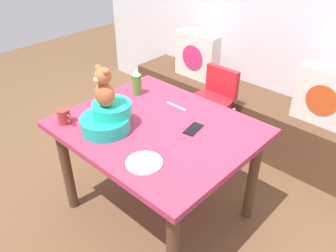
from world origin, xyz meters
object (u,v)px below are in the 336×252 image
object	(u,v)px
infant_seat_teal	(108,119)
teddy_bear	(104,88)
coffee_mug	(64,116)
cell_phone	(193,129)
pillow_floral_left	(197,56)
highchair	(212,102)
pillow_floral_right	(325,97)
ketchup_bottle	(137,83)
dinner_plate_near	(144,163)
dining_table	(157,139)

from	to	relation	value
infant_seat_teal	teddy_bear	world-z (taller)	teddy_bear
coffee_mug	cell_phone	size ratio (longest dim) A/B	0.83
pillow_floral_left	highchair	distance (m)	0.67
pillow_floral_right	ketchup_bottle	distance (m)	1.42
teddy_bear	cell_phone	xyz separation A→B (m)	(0.39, 0.35, -0.27)
dinner_plate_near	highchair	bearing A→B (deg)	108.48
pillow_floral_right	dining_table	size ratio (longest dim) A/B	0.37
highchair	coffee_mug	distance (m)	1.24
highchair	teddy_bear	bearing A→B (deg)	-92.00
pillow_floral_left	infant_seat_teal	size ratio (longest dim) A/B	1.33
ketchup_bottle	teddy_bear	bearing A→B (deg)	-64.20
pillow_floral_right	pillow_floral_left	bearing A→B (deg)	180.00
teddy_bear	ketchup_bottle	xyz separation A→B (m)	(-0.21, 0.44, -0.19)
highchair	dinner_plate_near	size ratio (longest dim) A/B	3.95
highchair	pillow_floral_left	bearing A→B (deg)	140.23
teddy_bear	pillow_floral_left	bearing A→B (deg)	107.75
pillow_floral_right	highchair	world-z (taller)	pillow_floral_right
infant_seat_teal	coffee_mug	size ratio (longest dim) A/B	2.75
teddy_bear	ketchup_bottle	distance (m)	0.52
highchair	teddy_bear	world-z (taller)	teddy_bear
pillow_floral_right	dinner_plate_near	distance (m)	1.58
pillow_floral_left	teddy_bear	size ratio (longest dim) A/B	1.76
pillow_floral_right	coffee_mug	xyz separation A→B (m)	(-1.03, -1.59, 0.11)
teddy_bear	infant_seat_teal	bearing A→B (deg)	90.00
ketchup_bottle	cell_phone	xyz separation A→B (m)	(0.60, -0.09, -0.08)
pillow_floral_right	dinner_plate_near	bearing A→B (deg)	-103.61
highchair	ketchup_bottle	distance (m)	0.71
infant_seat_teal	ketchup_bottle	world-z (taller)	ketchup_bottle
infant_seat_teal	ketchup_bottle	bearing A→B (deg)	115.83
pillow_floral_left	teddy_bear	xyz separation A→B (m)	(0.46, -1.45, 0.34)
highchair	ketchup_bottle	size ratio (longest dim) A/B	4.27
pillow_floral_left	cell_phone	bearing A→B (deg)	-52.16
dinner_plate_near	dining_table	bearing A→B (deg)	124.15
cell_phone	teddy_bear	bearing A→B (deg)	-148.35
pillow_floral_left	dinner_plate_near	xyz separation A→B (m)	(0.87, -1.53, 0.07)
teddy_bear	dining_table	bearing A→B (deg)	49.24
highchair	infant_seat_teal	bearing A→B (deg)	-92.00
coffee_mug	dinner_plate_near	xyz separation A→B (m)	(0.66, 0.06, -0.04)
pillow_floral_left	coffee_mug	bearing A→B (deg)	-82.43
pillow_floral_right	coffee_mug	world-z (taller)	pillow_floral_right
pillow_floral_left	ketchup_bottle	bearing A→B (deg)	-75.99
ketchup_bottle	coffee_mug	bearing A→B (deg)	-93.98
infant_seat_teal	ketchup_bottle	distance (m)	0.49
infant_seat_teal	dinner_plate_near	xyz separation A→B (m)	(0.41, -0.09, -0.07)
highchair	ketchup_bottle	bearing A→B (deg)	-112.60
coffee_mug	teddy_bear	bearing A→B (deg)	29.77
pillow_floral_right	cell_phone	xyz separation A→B (m)	(-0.39, -1.10, 0.06)
coffee_mug	dinner_plate_near	size ratio (longest dim) A/B	0.60
ketchup_bottle	infant_seat_teal	bearing A→B (deg)	-64.17
infant_seat_teal	teddy_bear	bearing A→B (deg)	-90.00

